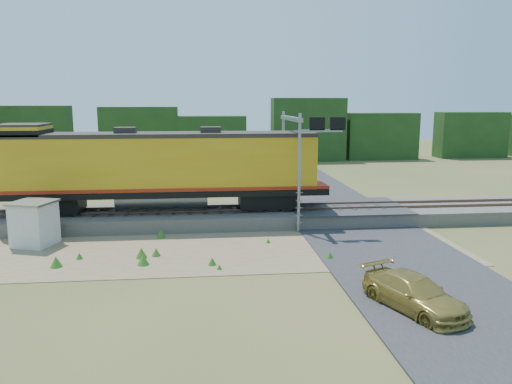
{
  "coord_description": "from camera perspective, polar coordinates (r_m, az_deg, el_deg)",
  "views": [
    {
      "loc": [
        -1.84,
        -23.54,
        7.23
      ],
      "look_at": [
        0.98,
        3.0,
        2.4
      ],
      "focal_mm": 35.0,
      "sensor_mm": 36.0,
      "label": 1
    }
  ],
  "objects": [
    {
      "name": "locomotive",
      "position": [
        29.9,
        -11.35,
        2.81
      ],
      "size": [
        19.6,
        2.99,
        5.06
      ],
      "color": "black",
      "rests_on": "rails"
    },
    {
      "name": "weed_clumps",
      "position": [
        24.77,
        -9.72,
        -6.86
      ],
      "size": [
        15.0,
        6.2,
        0.56
      ],
      "primitive_type": null,
      "color": "#326B1E",
      "rests_on": "ground"
    },
    {
      "name": "ground",
      "position": [
        24.69,
        -1.55,
        -6.77
      ],
      "size": [
        140.0,
        140.0,
        0.0
      ],
      "primitive_type": "plane",
      "color": "#475123",
      "rests_on": "ground"
    },
    {
      "name": "car",
      "position": [
        18.67,
        17.63,
        -10.98
      ],
      "size": [
        3.15,
        4.59,
        1.23
      ],
      "primitive_type": "imported",
      "rotation": [
        0.0,
        0.0,
        0.37
      ],
      "color": "#AA903F",
      "rests_on": "ground"
    },
    {
      "name": "dirt_shoulder",
      "position": [
        25.1,
        -6.22,
        -6.51
      ],
      "size": [
        26.0,
        8.0,
        0.03
      ],
      "primitive_type": "cube",
      "color": "#8C7754",
      "rests_on": "ground"
    },
    {
      "name": "rails",
      "position": [
        30.27,
        -2.46,
        -1.86
      ],
      "size": [
        70.0,
        1.54,
        0.16
      ],
      "color": "brown",
      "rests_on": "ballast"
    },
    {
      "name": "signal_gantry",
      "position": [
        29.5,
        4.85,
        5.9
      ],
      "size": [
        2.63,
        6.2,
        6.63
      ],
      "color": "gray",
      "rests_on": "ground"
    },
    {
      "name": "shed",
      "position": [
        27.71,
        -24.01,
        -3.29
      ],
      "size": [
        2.44,
        2.44,
        2.3
      ],
      "rotation": [
        0.0,
        0.0,
        -0.31
      ],
      "color": "silver",
      "rests_on": "ground"
    },
    {
      "name": "ballast",
      "position": [
        30.37,
        -2.45,
        -2.75
      ],
      "size": [
        70.0,
        5.0,
        0.8
      ],
      "primitive_type": "cube",
      "color": "slate",
      "rests_on": "ground"
    },
    {
      "name": "tree_line_north",
      "position": [
        61.7,
        -4.38,
        6.36
      ],
      "size": [
        130.0,
        3.0,
        6.5
      ],
      "color": "#1A3714",
      "rests_on": "ground"
    },
    {
      "name": "road",
      "position": [
        26.81,
        13.48,
        -5.48
      ],
      "size": [
        7.0,
        66.0,
        0.86
      ],
      "color": "#38383A",
      "rests_on": "ground"
    }
  ]
}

